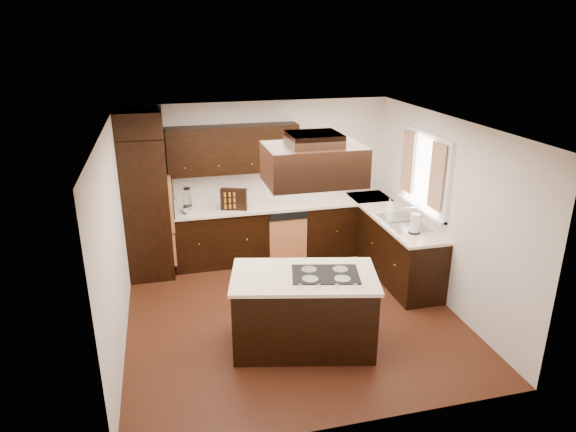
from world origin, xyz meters
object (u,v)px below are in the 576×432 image
Objects in this scene: range_hood at (314,164)px; spice_rack at (234,199)px; oven_column at (147,207)px; island at (304,312)px.

range_hood is 2.63× the size of spice_rack.
oven_column is at bearing 129.74° from range_hood.
range_hood is at bearing -50.26° from oven_column.
oven_column is 5.31× the size of spice_rack.
range_hood reaches higher than island.
oven_column is 1.29m from spice_rack.
range_hood is (0.14, 0.17, 1.72)m from island.
island is at bearing -54.37° from oven_column.
oven_column is at bearing 138.78° from island.
range_hood is at bearing 63.58° from island.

